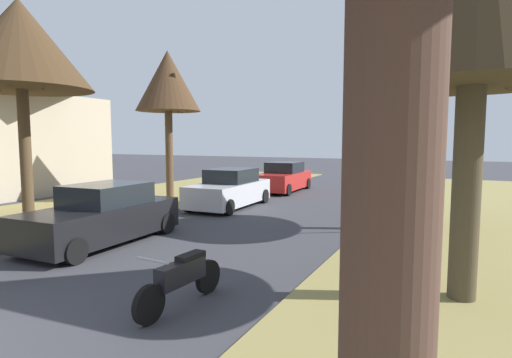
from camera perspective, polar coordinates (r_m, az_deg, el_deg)
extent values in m
cylinder|color=#9EA0A5|center=(12.35, 16.30, -2.19)|extent=(0.07, 0.60, 2.20)
cylinder|color=white|center=(12.58, 16.75, 4.37)|extent=(0.81, 0.24, 0.79)
cylinder|color=red|center=(12.59, 16.75, 4.37)|extent=(0.77, 0.24, 0.75)
cube|color=red|center=(12.49, 16.61, 2.25)|extent=(0.48, 0.10, 0.20)
cylinder|color=#4C352B|center=(1.94, 18.12, -12.22)|extent=(0.43, 0.43, 4.20)
cylinder|color=#493F2B|center=(7.62, 27.47, -1.94)|extent=(0.45, 0.45, 3.57)
cylinder|color=#493F2B|center=(8.10, 27.21, 15.70)|extent=(1.01, 0.52, 1.39)
cylinder|color=#493F2B|center=(7.65, 32.27, 15.76)|extent=(0.40, 1.21, 1.32)
cylinder|color=#453F28|center=(13.48, 24.59, 3.47)|extent=(0.30, 0.30, 4.68)
cone|color=#372F1C|center=(13.94, 25.26, 19.76)|extent=(4.30, 4.30, 3.15)
cylinder|color=#453F28|center=(13.70, 23.18, 16.36)|extent=(0.29, 1.02, 1.48)
cylinder|color=#453F28|center=(13.94, 28.12, 15.35)|extent=(0.63, 1.54, 1.23)
cylinder|color=#453F28|center=(14.29, 25.98, 14.77)|extent=(1.33, 0.57, 1.02)
cylinder|color=#503C26|center=(14.11, -29.66, 2.36)|extent=(0.33, 0.33, 4.20)
cone|color=#402D1B|center=(14.38, -30.32, 16.10)|extent=(4.07, 4.07, 2.64)
cylinder|color=#503C26|center=(13.63, -30.28, 13.05)|extent=(0.90, 1.15, 1.04)
cylinder|color=#503C26|center=(14.84, -30.29, 12.89)|extent=(0.80, 1.20, 1.30)
cylinder|color=brown|center=(19.09, -12.11, 3.29)|extent=(0.34, 0.34, 4.02)
cone|color=#442E1D|center=(19.27, -12.31, 13.34)|extent=(2.92, 2.92, 2.71)
cylinder|color=brown|center=(19.12, -11.09, 11.28)|extent=(0.57, 0.88, 1.37)
cylinder|color=brown|center=(19.58, -11.81, 10.55)|extent=(1.00, 0.47, 1.01)
cylinder|color=brown|center=(19.01, -10.84, 11.85)|extent=(0.45, 1.15, 1.72)
cube|color=black|center=(11.57, -20.93, -5.60)|extent=(1.99, 4.47, 0.85)
cube|color=black|center=(11.62, -20.28, -2.01)|extent=(1.68, 2.08, 0.56)
cylinder|color=black|center=(9.92, -24.14, -9.24)|extent=(0.22, 0.61, 0.60)
cylinder|color=black|center=(11.25, -30.08, -7.79)|extent=(0.22, 0.61, 0.60)
cylinder|color=black|center=(12.29, -12.49, -6.12)|extent=(0.22, 0.61, 0.60)
cylinder|color=black|center=(13.39, -18.49, -5.32)|extent=(0.22, 0.61, 0.60)
cube|color=#BCBCC1|center=(16.67, -3.82, -1.97)|extent=(1.99, 4.47, 0.85)
cube|color=black|center=(16.79, -3.48, 0.50)|extent=(1.68, 2.08, 0.56)
cylinder|color=black|center=(14.87, -3.86, -4.00)|extent=(0.22, 0.61, 0.60)
cylinder|color=black|center=(15.76, -9.45, -3.53)|extent=(0.22, 0.61, 0.60)
cylinder|color=black|center=(17.81, 1.17, -2.43)|extent=(0.22, 0.61, 0.60)
cylinder|color=black|center=(18.56, -3.78, -2.12)|extent=(0.22, 0.61, 0.60)
cube|color=red|center=(21.94, 3.84, -0.20)|extent=(1.99, 4.47, 0.85)
cube|color=black|center=(22.08, 4.06, 1.68)|extent=(1.68, 2.08, 0.56)
cylinder|color=black|center=(20.13, 4.51, -1.54)|extent=(0.22, 0.61, 0.60)
cylinder|color=black|center=(20.78, -0.01, -1.30)|extent=(0.22, 0.61, 0.60)
cylinder|color=black|center=(23.24, 7.28, -0.63)|extent=(0.22, 0.61, 0.60)
cylinder|color=black|center=(23.81, 3.27, -0.45)|extent=(0.22, 0.61, 0.60)
cylinder|color=black|center=(6.49, -14.83, -16.73)|extent=(0.14, 0.61, 0.60)
cylinder|color=black|center=(7.52, -6.77, -13.47)|extent=(0.14, 0.61, 0.60)
cube|color=black|center=(6.89, -10.52, -12.84)|extent=(0.30, 1.03, 0.36)
cube|color=black|center=(7.02, -9.19, -10.78)|extent=(0.26, 0.57, 0.12)
cylinder|color=#9EA0A5|center=(6.35, -14.32, -11.03)|extent=(0.60, 0.08, 0.04)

